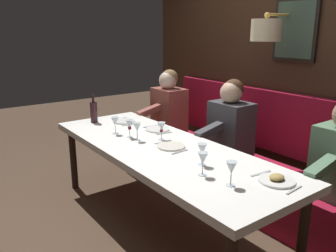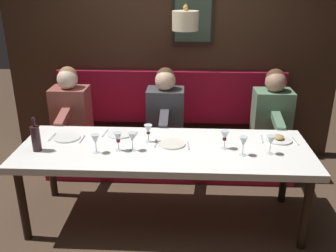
{
  "view_description": "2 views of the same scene",
  "coord_description": "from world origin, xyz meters",
  "views": [
    {
      "loc": [
        -1.61,
        -2.29,
        1.7
      ],
      "look_at": [
        0.05,
        -0.03,
        0.92
      ],
      "focal_mm": 36.94,
      "sensor_mm": 36.0,
      "label": 1
    },
    {
      "loc": [
        -2.93,
        -0.18,
        2.11
      ],
      "look_at": [
        0.05,
        -0.03,
        0.92
      ],
      "focal_mm": 39.61,
      "sensor_mm": 36.0,
      "label": 2
    }
  ],
  "objects": [
    {
      "name": "ground_plane",
      "position": [
        0.0,
        0.0,
        0.0
      ],
      "size": [
        12.0,
        12.0,
        0.0
      ],
      "primitive_type": "plane",
      "color": "#4C3828"
    },
    {
      "name": "dining_table",
      "position": [
        0.0,
        0.0,
        0.68
      ],
      "size": [
        0.9,
        2.55,
        0.74
      ],
      "color": "white",
      "rests_on": "ground_plane"
    },
    {
      "name": "banquette_bench",
      "position": [
        0.89,
        0.0,
        0.23
      ],
      "size": [
        0.52,
        2.75,
        0.45
      ],
      "primitive_type": "cube",
      "color": "maroon",
      "rests_on": "ground_plane"
    },
    {
      "name": "back_wall_panel",
      "position": [
        1.46,
        -0.0,
        1.37
      ],
      "size": [
        0.59,
        3.95,
        2.9
      ],
      "color": "#382316",
      "rests_on": "ground_plane"
    },
    {
      "name": "diner_nearest",
      "position": [
        0.88,
        -1.11,
        0.82
      ],
      "size": [
        0.6,
        0.4,
        0.79
      ],
      "color": "#567A5B",
      "rests_on": "banquette_bench"
    },
    {
      "name": "diner_near",
      "position": [
        0.88,
        0.04,
        0.82
      ],
      "size": [
        0.6,
        0.4,
        0.79
      ],
      "color": "#3D3D42",
      "rests_on": "banquette_bench"
    },
    {
      "name": "diner_middle",
      "position": [
        0.88,
        1.09,
        0.82
      ],
      "size": [
        0.6,
        0.4,
        0.79
      ],
      "color": "#934C42",
      "rests_on": "banquette_bench"
    },
    {
      "name": "place_setting_0",
      "position": [
        0.06,
        -0.06,
        0.75
      ],
      "size": [
        0.24,
        0.31,
        0.01
      ],
      "color": "silver",
      "rests_on": "dining_table"
    },
    {
      "name": "place_setting_1",
      "position": [
        0.2,
        -1.03,
        0.75
      ],
      "size": [
        0.24,
        0.32,
        0.05
      ],
      "color": "white",
      "rests_on": "dining_table"
    },
    {
      "name": "place_setting_2",
      "position": [
        0.26,
        0.44,
        0.75
      ],
      "size": [
        0.24,
        0.32,
        0.01
      ],
      "color": "white",
      "rests_on": "dining_table"
    },
    {
      "name": "place_setting_3",
      "position": [
        0.15,
        0.91,
        0.75
      ],
      "size": [
        0.24,
        0.31,
        0.01
      ],
      "color": "white",
      "rests_on": "dining_table"
    },
    {
      "name": "wine_glass_0",
      "position": [
        0.0,
        -0.52,
        0.86
      ],
      "size": [
        0.07,
        0.07,
        0.16
      ],
      "color": "silver",
      "rests_on": "dining_table"
    },
    {
      "name": "wine_glass_1",
      "position": [
        -0.12,
        -0.66,
        0.86
      ],
      "size": [
        0.07,
        0.07,
        0.16
      ],
      "color": "silver",
      "rests_on": "dining_table"
    },
    {
      "name": "wine_glass_2",
      "position": [
        -0.09,
        -0.89,
        0.86
      ],
      "size": [
        0.07,
        0.07,
        0.16
      ],
      "color": "silver",
      "rests_on": "dining_table"
    },
    {
      "name": "wine_glass_3",
      "position": [
        0.11,
        0.15,
        0.86
      ],
      "size": [
        0.07,
        0.07,
        0.16
      ],
      "color": "silver",
      "rests_on": "dining_table"
    },
    {
      "name": "wine_glass_4",
      "position": [
        -0.08,
        0.27,
        0.86
      ],
      "size": [
        0.07,
        0.07,
        0.16
      ],
      "color": "silver",
      "rests_on": "dining_table"
    },
    {
      "name": "wine_glass_5",
      "position": [
        -0.14,
        0.57,
        0.86
      ],
      "size": [
        0.07,
        0.07,
        0.16
      ],
      "color": "silver",
      "rests_on": "dining_table"
    },
    {
      "name": "wine_glass_6",
      "position": [
        -0.08,
        0.39,
        0.86
      ],
      "size": [
        0.07,
        0.07,
        0.16
      ],
      "color": "silver",
      "rests_on": "dining_table"
    },
    {
      "name": "wine_bottle",
      "position": [
        -0.12,
        1.08,
        0.86
      ],
      "size": [
        0.08,
        0.08,
        0.3
      ],
      "color": "#33191E",
      "rests_on": "dining_table"
    }
  ]
}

